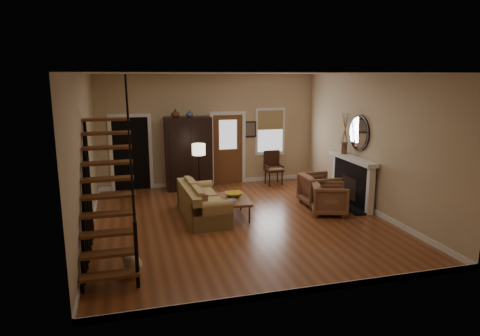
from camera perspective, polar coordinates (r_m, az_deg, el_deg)
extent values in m
plane|color=brown|center=(9.85, 0.05, -7.07)|extent=(7.00, 7.00, 0.00)
plane|color=white|center=(9.29, 0.05, 12.51)|extent=(7.00, 7.00, 0.00)
cube|color=tan|center=(12.81, -4.08, 5.02)|extent=(6.50, 0.04, 3.30)
cube|color=tan|center=(9.15, -20.01, 1.38)|extent=(0.04, 7.00, 3.30)
cube|color=tan|center=(10.74, 17.05, 3.10)|extent=(0.04, 7.00, 3.30)
cube|color=black|center=(12.81, -14.32, 1.95)|extent=(1.00, 0.36, 2.10)
cube|color=brown|center=(12.99, -1.64, 2.47)|extent=(0.90, 0.06, 2.10)
cube|color=silver|center=(13.28, 4.05, 4.84)|extent=(0.96, 0.06, 1.46)
cube|color=black|center=(11.31, 14.86, -1.89)|extent=(0.24, 1.60, 1.15)
cube|color=white|center=(11.15, 14.77, 1.21)|extent=(0.30, 1.95, 0.10)
cylinder|color=silver|center=(11.11, 15.54, 4.53)|extent=(0.05, 0.90, 0.90)
imported|color=#4C2619|center=(12.14, -8.61, 7.24)|extent=(0.24, 0.24, 0.25)
imported|color=#334C60|center=(12.20, -6.72, 7.22)|extent=(0.20, 0.20, 0.21)
imported|color=gold|center=(10.15, -0.82, -3.53)|extent=(0.40, 0.40, 0.10)
imported|color=brown|center=(10.45, 11.86, -4.04)|extent=(1.04, 1.03, 0.75)
imported|color=brown|center=(11.14, 10.48, -2.82)|extent=(0.88, 0.86, 0.80)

